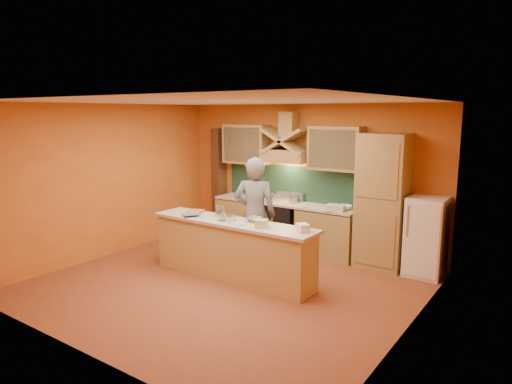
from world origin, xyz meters
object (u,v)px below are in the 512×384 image
Objects in this scene: fridge at (426,237)px; mixing_bowl at (255,219)px; kitchen_scale at (231,219)px; stove at (284,225)px; person at (255,215)px.

fridge is 2.81m from mixing_bowl.
mixing_bowl is (0.28, 0.25, -0.02)m from kitchen_scale.
fridge is at bearing 0.00° from stove.
fridge is 10.99× the size of kitchen_scale.
fridge is at bearing -174.68° from person.
stove is 7.61× the size of kitchen_scale.
person is (-2.42, -1.39, 0.31)m from fridge.
mixing_bowl is at bearing 100.39° from person.
kitchen_scale is 0.38m from mixing_bowl.
person is at bearing -150.10° from fridge.
person is (0.28, -1.39, 0.51)m from stove.
mixing_bowl is (0.23, -0.33, 0.01)m from person.
stove is at bearing -103.31° from person.
fridge reaches higher than mixing_bowl.
kitchen_scale is (-2.47, -1.97, 0.34)m from fridge.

